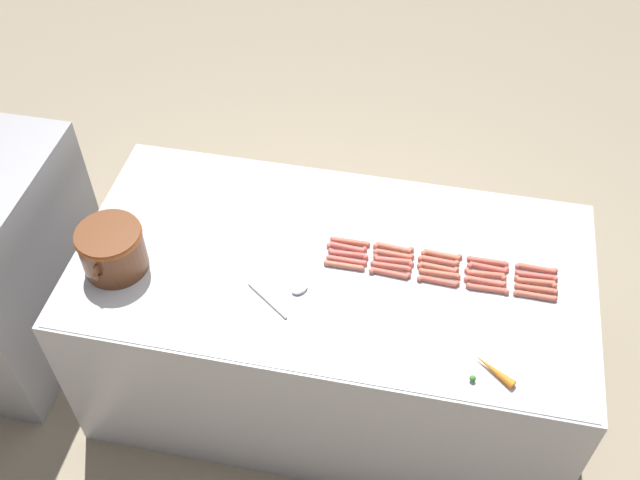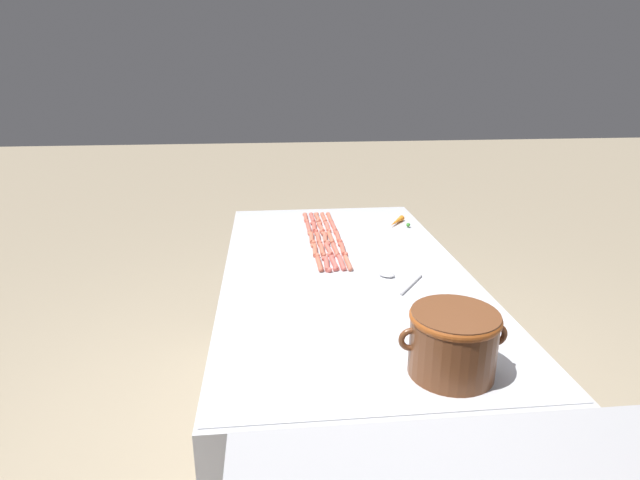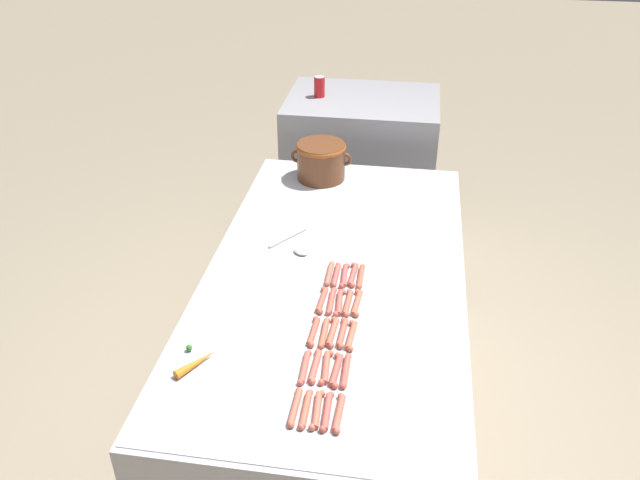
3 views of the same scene
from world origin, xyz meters
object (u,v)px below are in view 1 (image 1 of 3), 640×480
Objects in this scene: hot_dog_6 at (485,281)px; hot_dog_10 at (536,282)px; hot_dog_2 at (438,281)px; bean_pot at (112,247)px; hot_dog_9 at (347,260)px; hot_dog_4 at (344,266)px; serving_spoon at (289,293)px; hot_dog_21 at (488,261)px; hot_dog_17 at (439,261)px; hot_dog_0 at (535,296)px; hot_dog_8 at (391,266)px; hot_dog_20 at (536,268)px; hot_dog_5 at (536,289)px; hot_dog_16 at (488,268)px; hot_dog_22 at (442,255)px; hot_dog_23 at (393,248)px; hot_dog_12 at (438,268)px; hot_dog_24 at (350,242)px; hot_dog_18 at (394,254)px; hot_dog_11 at (485,274)px; hot_dog_19 at (347,247)px; hot_dog_3 at (390,273)px; carrot at (492,370)px; hot_dog_1 at (487,289)px; hot_dog_14 at (348,254)px; hot_dog_13 at (393,260)px; hot_dog_7 at (439,274)px; hot_dog_15 at (536,276)px.

hot_dog_6 and hot_dog_10 have the same top height.
bean_pot is at bearing 97.45° from hot_dog_2.
hot_dog_9 is 0.91m from bean_pot.
serving_spoon is (-0.17, 0.18, -0.00)m from hot_dog_4.
hot_dog_17 is at bearing 100.41° from hot_dog_21.
hot_dog_2 is at bearing 90.19° from hot_dog_0.
hot_dog_8 is at bearing 105.13° from hot_dog_21.
serving_spoon is at bearing 108.33° from hot_dog_20.
hot_dog_5 is (0.03, -0.00, 0.00)m from hot_dog_0.
hot_dog_16 is (0.07, 0.19, 0.00)m from hot_dog_5.
hot_dog_5 is 1.00× the size of hot_dog_8.
hot_dog_17 is (-0.00, 0.19, 0.00)m from hot_dog_16.
hot_dog_22 is 1.00× the size of hot_dog_23.
hot_dog_12 is at bearing -80.73° from hot_dog_8.
hot_dog_17 is at bearing 69.46° from hot_dog_6.
hot_dog_0 and hot_dog_24 have the same top height.
hot_dog_18 is 0.19m from hot_dog_22.
hot_dog_5 is at bearing -118.68° from hot_dog_21.
hot_dog_16 is (0.04, 0.18, 0.00)m from hot_dog_10.
hot_dog_4 is 0.55m from hot_dog_11.
hot_dog_3 is at bearing -117.96° from hot_dog_19.
hot_dog_24 is at bearing 53.77° from hot_dog_3.
hot_dog_9 is 0.56m from hot_dog_21.
hot_dog_1 is at bearing 5.34° from carrot.
hot_dog_0 is 0.38m from hot_dog_12.
hot_dog_21 is 0.52× the size of bean_pot.
bean_pot is (-0.26, 0.87, 0.10)m from hot_dog_19.
hot_dog_17 is (0.10, -0.36, 0.00)m from hot_dog_4.
hot_dog_12 and hot_dog_17 have the same top height.
serving_spoon is at bearing 141.14° from hot_dog_14.
hot_dog_8 is 0.18m from hot_dog_12.
hot_dog_4 is at bearing 175.06° from hot_dog_14.
hot_dog_1 and hot_dog_21 have the same top height.
hot_dog_23 is at bearing 39.37° from carrot.
hot_dog_1 is 1.00× the size of hot_dog_13.
hot_dog_22 is (0.03, -0.19, 0.00)m from hot_dog_18.
hot_dog_10 is 0.19m from hot_dog_16.
hot_dog_1 is 0.76m from serving_spoon.
bean_pot is at bearing 100.55° from hot_dog_12.
hot_dog_8 is 1.00× the size of hot_dog_16.
hot_dog_8 is at bearing -99.51° from hot_dog_14.
hot_dog_21 is at bearing -74.87° from hot_dog_8.
hot_dog_9 is 1.04× the size of carrot.
hot_dog_13 is 0.18m from hot_dog_14.
hot_dog_5 is at bearing -100.47° from hot_dog_11.
hot_dog_5 is 1.00× the size of hot_dog_13.
hot_dog_8 is (0.04, 0.37, 0.00)m from hot_dog_1.
bean_pot is at bearing 100.77° from hot_dog_8.
hot_dog_15 is (0.06, -0.37, 0.00)m from hot_dog_7.
hot_dog_6 and hot_dog_7 have the same top height.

